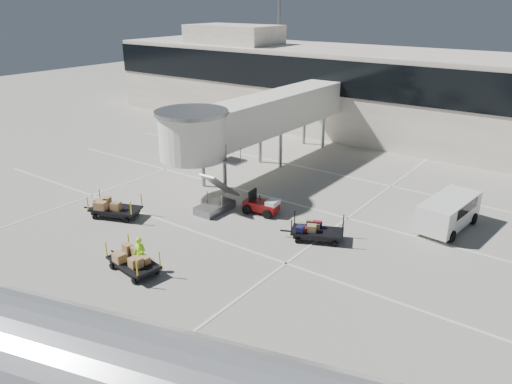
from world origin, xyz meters
TOP-DOWN VIEW (x-y plane):
  - ground at (0.00, 0.00)m, footprint 140.00×140.00m
  - lane_markings at (-0.67, 9.33)m, footprint 40.00×30.00m
  - terminal at (-0.35, 29.94)m, footprint 64.00×12.11m
  - jet_bridge at (-3.97, 12.26)m, footprint 5.70×20.40m
  - baggage_tug at (1.24, 6.54)m, footprint 2.32×1.64m
  - suitcase_cart at (5.87, 5.26)m, footprint 3.56×2.51m
  - box_cart_near at (0.22, -3.07)m, footprint 3.60×1.82m
  - box_cart_far at (-5.78, 0.66)m, footprint 3.78×2.52m
  - ground_worker at (0.45, -2.83)m, footprint 0.76×0.64m
  - minivan at (11.37, 11.38)m, footprint 2.60×5.10m
  - belt_loader at (-14.02, 20.52)m, footprint 3.85×2.04m

SIDE VIEW (x-z plane):
  - ground at x=0.00m, z-range 0.00..0.00m
  - lane_markings at x=-0.67m, z-range 0.00..0.02m
  - suitcase_cart at x=5.87m, z-range -0.19..1.21m
  - baggage_tug at x=1.24m, z-range -0.20..1.25m
  - box_cart_near at x=0.22m, z-range -0.15..1.23m
  - box_cart_far at x=-5.78m, z-range -0.16..1.31m
  - belt_loader at x=-14.02m, z-range -0.21..1.56m
  - ground_worker at x=0.45m, z-range 0.00..1.77m
  - minivan at x=11.37m, z-range 0.19..2.05m
  - terminal at x=-0.35m, z-range -3.49..11.71m
  - jet_bridge at x=-3.97m, z-range 1.27..7.30m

